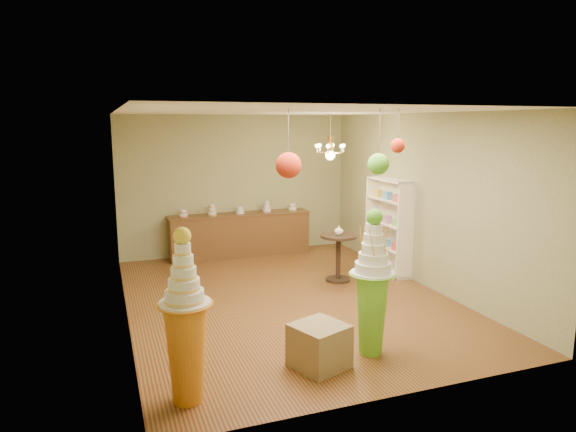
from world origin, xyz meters
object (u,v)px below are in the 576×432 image
object	(u,v)px
pedestal_green	(372,295)
pedestal_orange	(186,337)
round_table	(338,251)
sideboard	(240,234)

from	to	relation	value
pedestal_green	pedestal_orange	xyz separation A→B (m)	(-2.32, -0.34, -0.06)
round_table	pedestal_orange	bearing A→B (deg)	-135.44
pedestal_orange	round_table	size ratio (longest dim) A/B	2.14
pedestal_green	round_table	size ratio (longest dim) A/B	2.14
pedestal_orange	sideboard	distance (m)	5.92
pedestal_green	round_table	distance (m)	2.99
pedestal_green	round_table	xyz separation A→B (m)	(0.91, 2.84, -0.21)
pedestal_green	sideboard	size ratio (longest dim) A/B	0.60
pedestal_orange	pedestal_green	bearing A→B (deg)	8.39
pedestal_orange	sideboard	xyz separation A→B (m)	(2.04, 5.55, -0.22)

